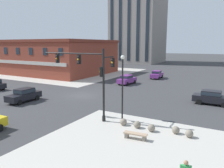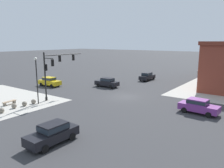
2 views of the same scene
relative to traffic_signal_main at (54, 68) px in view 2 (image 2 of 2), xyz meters
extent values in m
plane|color=#38383A|center=(-6.92, 7.60, -4.50)|extent=(320.00, 320.00, 0.00)
cylinder|color=black|center=(1.39, -0.20, -4.25)|extent=(0.32, 0.32, 0.50)
cylinder|color=black|center=(1.39, -0.20, -1.12)|extent=(0.20, 0.20, 6.75)
cylinder|color=black|center=(-2.17, -0.20, 1.76)|extent=(7.11, 0.12, 0.12)
cylinder|color=black|center=(1.39, 0.70, 1.46)|extent=(0.11, 1.80, 0.11)
cube|color=black|center=(-1.35, -0.20, 1.21)|extent=(0.28, 0.28, 0.90)
sphere|color=#282828|center=(-1.35, -0.36, 1.49)|extent=(0.18, 0.18, 0.18)
sphere|color=orange|center=(-1.35, -0.36, 1.21)|extent=(0.18, 0.18, 0.18)
sphere|color=#282828|center=(-1.35, -0.36, 0.93)|extent=(0.18, 0.18, 0.18)
cube|color=black|center=(-4.08, -0.20, 1.21)|extent=(0.28, 0.28, 0.90)
sphere|color=#282828|center=(-4.08, -0.36, 1.49)|extent=(0.18, 0.18, 0.18)
sphere|color=orange|center=(-4.08, -0.36, 1.21)|extent=(0.18, 0.18, 0.18)
sphere|color=#282828|center=(-4.08, -0.36, 0.93)|extent=(0.18, 0.18, 0.18)
cube|color=black|center=(1.19, -0.20, 0.16)|extent=(0.28, 0.28, 0.90)
sphere|color=#282828|center=(1.03, -0.20, 0.44)|extent=(0.18, 0.18, 0.18)
sphere|color=orange|center=(1.03, -0.20, 0.16)|extent=(0.18, 0.18, 0.18)
sphere|color=#282828|center=(1.03, -0.20, -0.12)|extent=(0.18, 0.18, 0.18)
cube|color=black|center=(1.39, 1.50, 0.91)|extent=(0.28, 0.28, 0.90)
sphere|color=#282828|center=(1.39, 1.34, 1.19)|extent=(0.18, 0.18, 0.18)
sphere|color=orange|center=(1.39, 1.34, 0.91)|extent=(0.18, 0.18, 0.18)
sphere|color=#282828|center=(1.39, 1.34, 0.63)|extent=(0.18, 0.18, 0.18)
sphere|color=gray|center=(3.46, -0.24, -4.19)|extent=(0.62, 0.62, 0.62)
sphere|color=gray|center=(4.80, -0.25, -4.19)|extent=(0.62, 0.62, 0.62)
sphere|color=gray|center=(6.13, -0.40, -4.19)|extent=(0.62, 0.62, 0.62)
sphere|color=gray|center=(8.00, 0.12, -4.19)|extent=(0.62, 0.62, 0.62)
cube|color=tan|center=(5.58, -2.44, -4.06)|extent=(1.84, 0.65, 0.10)
cube|color=gray|center=(4.88, -2.51, -4.30)|extent=(0.28, 0.43, 0.39)
cube|color=gray|center=(6.28, -2.37, -4.30)|extent=(0.28, 0.43, 0.39)
cylinder|color=black|center=(3.08, 0.28, -1.58)|extent=(0.14, 0.14, 5.83)
sphere|color=white|center=(3.08, 0.28, 1.51)|extent=(0.36, 0.36, 0.36)
cube|color=black|center=(-11.13, 1.01, -3.80)|extent=(1.89, 4.45, 0.76)
cube|color=black|center=(-11.13, 1.16, -3.12)|extent=(1.56, 2.16, 0.60)
cube|color=#232D38|center=(-11.13, 1.16, -3.12)|extent=(1.60, 2.24, 0.40)
cylinder|color=black|center=(-10.25, -0.33, -4.18)|extent=(0.24, 0.65, 0.64)
cylinder|color=black|center=(-11.93, -0.38, -4.18)|extent=(0.24, 0.65, 0.64)
cylinder|color=black|center=(-10.34, 2.40, -4.18)|extent=(0.24, 0.65, 0.64)
cylinder|color=black|center=(-12.01, 2.35, -4.18)|extent=(0.24, 0.65, 0.64)
cube|color=gold|center=(-5.51, -8.03, -3.80)|extent=(2.08, 4.52, 0.76)
cube|color=gold|center=(-5.50, -8.18, -3.12)|extent=(1.65, 2.22, 0.60)
cube|color=#232D38|center=(-5.50, -8.18, -3.12)|extent=(1.69, 2.31, 0.40)
cylinder|color=black|center=(-6.45, -6.73, -4.18)|extent=(0.27, 0.65, 0.64)
cylinder|color=black|center=(-4.78, -6.61, -4.18)|extent=(0.27, 0.65, 0.64)
cylinder|color=black|center=(-6.24, -9.45, -4.18)|extent=(0.27, 0.65, 0.64)
cylinder|color=black|center=(-4.58, -9.33, -4.18)|extent=(0.27, 0.65, 0.64)
cube|color=black|center=(9.66, 11.18, -3.80)|extent=(4.44, 1.86, 0.76)
cube|color=black|center=(9.51, 11.19, -3.12)|extent=(2.15, 1.54, 0.60)
cube|color=#232D38|center=(9.51, 11.19, -3.12)|extent=(2.23, 1.58, 0.40)
cylinder|color=black|center=(11.05, 11.99, -4.18)|extent=(0.64, 0.23, 0.64)
cylinder|color=black|center=(11.01, 10.32, -4.18)|extent=(0.64, 0.23, 0.64)
cylinder|color=black|center=(8.32, 12.05, -4.18)|extent=(0.64, 0.23, 0.64)
cylinder|color=black|center=(8.28, 10.38, -4.18)|extent=(0.64, 0.23, 0.64)
cube|color=black|center=(-21.77, 3.77, -3.80)|extent=(4.41, 1.79, 0.76)
cube|color=black|center=(-21.62, 3.77, -3.12)|extent=(2.12, 1.51, 0.60)
cube|color=#232D38|center=(-21.62, 3.77, -3.12)|extent=(2.21, 1.55, 0.40)
cylinder|color=black|center=(-23.14, 2.94, -4.18)|extent=(0.64, 0.22, 0.64)
cylinder|color=black|center=(-23.13, 4.61, -4.18)|extent=(0.64, 0.22, 0.64)
cylinder|color=black|center=(-20.41, 2.92, -4.18)|extent=(0.64, 0.22, 0.64)
cylinder|color=black|center=(-20.40, 4.60, -4.18)|extent=(0.64, 0.22, 0.64)
cube|color=#7A3389|center=(-5.26, 18.74, -3.80)|extent=(2.09, 4.52, 0.76)
cube|color=#7A3389|center=(-5.27, 18.59, -3.12)|extent=(1.65, 2.22, 0.60)
cube|color=#232D38|center=(-5.27, 18.59, -3.12)|extent=(1.70, 2.31, 0.40)
cylinder|color=black|center=(-5.99, 20.16, -4.18)|extent=(0.27, 0.66, 0.64)
cylinder|color=black|center=(-4.32, 20.04, -4.18)|extent=(0.27, 0.66, 0.64)
cylinder|color=black|center=(-6.20, 17.44, -4.18)|extent=(0.27, 0.66, 0.64)
cylinder|color=black|center=(-4.53, 17.32, -4.18)|extent=(0.27, 0.66, 0.64)
cube|color=#B7B2A8|center=(-28.41, 15.48, -1.27)|extent=(23.73, 0.24, 0.70)
cube|color=#1E2833|center=(-34.65, 15.56, 1.20)|extent=(1.10, 0.08, 1.50)
cube|color=#1E2833|center=(-30.49, 15.56, 1.20)|extent=(1.10, 0.08, 1.50)
cube|color=#1E2833|center=(-26.33, 15.56, 1.20)|extent=(1.10, 0.08, 1.50)
cube|color=#1E2833|center=(-22.17, 15.56, 1.20)|extent=(1.10, 0.08, 1.50)
cube|color=#1E2833|center=(-18.00, 15.56, 1.20)|extent=(1.10, 0.08, 1.50)
camera|label=1|loc=(11.80, -17.13, 2.61)|focal=35.47mm
camera|label=2|loc=(20.49, 24.97, 3.70)|focal=35.53mm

